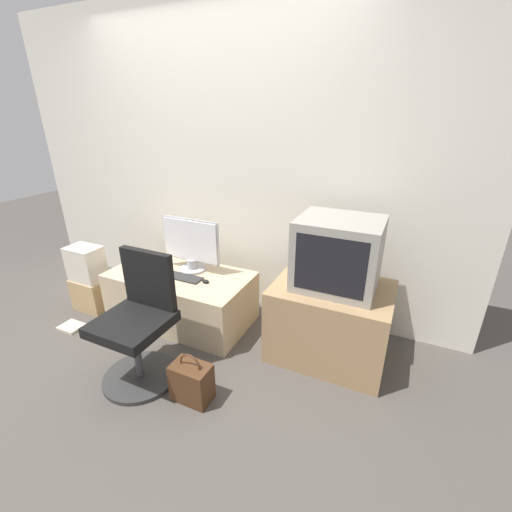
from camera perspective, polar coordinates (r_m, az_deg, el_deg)
The scene contains 13 objects.
ground_plane at distance 2.69m, azimuth -20.16°, elevation -18.45°, with size 12.00×12.00×0.00m, color #4C4742.
wall_back at distance 3.12m, azimuth -6.07°, elevation 15.16°, with size 4.40×0.05×2.60m.
desk at distance 3.09m, azimuth -12.29°, elevation -6.60°, with size 1.21×0.64×0.44m.
side_stand at distance 2.63m, azimuth 12.20°, elevation -10.55°, with size 0.83×0.62×0.57m.
main_monitor at distance 2.94m, azimuth -10.79°, elevation 1.74°, with size 0.55×0.23×0.46m.
keyboard at distance 2.89m, azimuth -11.82°, elevation -3.55°, with size 0.30×0.12×0.01m.
mouse at distance 2.78m, azimuth -8.41°, elevation -4.21°, with size 0.06×0.04×0.03m.
crt_tv at distance 2.40m, azimuth 13.47°, elevation 0.37°, with size 0.55×0.47×0.50m.
office_chair at distance 2.46m, azimuth -18.92°, elevation -11.07°, with size 0.51×0.51×0.89m.
cardboard_box_lower at distance 3.55m, azimuth -25.62°, elevation -5.69°, with size 0.32×0.23×0.30m.
cardboard_box_upper at distance 3.42m, azimuth -26.49°, elevation -1.14°, with size 0.30×0.21×0.31m.
handbag at distance 2.35m, azimuth -10.67°, elevation -19.92°, with size 0.25×0.16×0.35m.
book at distance 3.39m, azimuth -28.38°, elevation -10.32°, with size 0.19×0.15×0.02m.
Camera 1 is at (1.59, -1.32, 1.72)m, focal length 24.00 mm.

